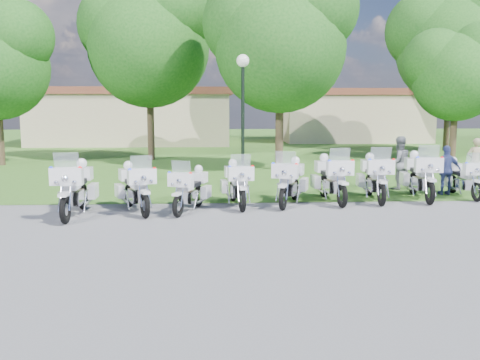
{
  "coord_description": "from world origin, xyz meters",
  "views": [
    {
      "loc": [
        -0.13,
        -12.56,
        2.9
      ],
      "look_at": [
        0.57,
        1.2,
        0.95
      ],
      "focal_mm": 40.0,
      "sensor_mm": 36.0,
      "label": 1
    }
  ],
  "objects_px": {
    "motorcycle_3": "(237,183)",
    "bystander_b": "(399,163)",
    "bystander_c": "(446,170)",
    "motorcycle_2": "(190,189)",
    "motorcycle_5": "(331,178)",
    "motorcycle_7": "(420,175)",
    "motorcycle_8": "(463,177)",
    "motorcycle_4": "(290,181)",
    "motorcycle_1": "(135,187)",
    "motorcycle_0": "(75,188)",
    "lamp_post": "(243,89)",
    "bystander_a": "(475,161)",
    "motorcycle_6": "(374,177)"
  },
  "relations": [
    {
      "from": "motorcycle_1",
      "to": "bystander_c",
      "type": "bearing_deg",
      "value": 170.86
    },
    {
      "from": "motorcycle_5",
      "to": "motorcycle_1",
      "type": "bearing_deg",
      "value": 7.38
    },
    {
      "from": "bystander_a",
      "to": "bystander_c",
      "type": "distance_m",
      "value": 3.38
    },
    {
      "from": "motorcycle_0",
      "to": "motorcycle_3",
      "type": "distance_m",
      "value": 4.44
    },
    {
      "from": "motorcycle_4",
      "to": "motorcycle_6",
      "type": "relative_size",
      "value": 0.92
    },
    {
      "from": "bystander_b",
      "to": "bystander_a",
      "type": "bearing_deg",
      "value": -170.43
    },
    {
      "from": "motorcycle_5",
      "to": "lamp_post",
      "type": "bearing_deg",
      "value": -55.12
    },
    {
      "from": "motorcycle_0",
      "to": "motorcycle_7",
      "type": "distance_m",
      "value": 10.24
    },
    {
      "from": "motorcycle_8",
      "to": "bystander_a",
      "type": "height_order",
      "value": "bystander_a"
    },
    {
      "from": "motorcycle_1",
      "to": "motorcycle_2",
      "type": "relative_size",
      "value": 1.08
    },
    {
      "from": "motorcycle_2",
      "to": "bystander_b",
      "type": "distance_m",
      "value": 7.75
    },
    {
      "from": "motorcycle_5",
      "to": "motorcycle_8",
      "type": "height_order",
      "value": "motorcycle_5"
    },
    {
      "from": "motorcycle_1",
      "to": "motorcycle_4",
      "type": "xyz_separation_m",
      "value": [
        4.39,
        0.87,
        0.01
      ]
    },
    {
      "from": "motorcycle_2",
      "to": "motorcycle_0",
      "type": "bearing_deg",
      "value": 26.11
    },
    {
      "from": "motorcycle_1",
      "to": "motorcycle_3",
      "type": "xyz_separation_m",
      "value": [
        2.8,
        0.7,
        -0.02
      ]
    },
    {
      "from": "motorcycle_0",
      "to": "motorcycle_7",
      "type": "height_order",
      "value": "motorcycle_7"
    },
    {
      "from": "motorcycle_7",
      "to": "motorcycle_5",
      "type": "bearing_deg",
      "value": 13.14
    },
    {
      "from": "motorcycle_7",
      "to": "lamp_post",
      "type": "height_order",
      "value": "lamp_post"
    },
    {
      "from": "motorcycle_8",
      "to": "bystander_b",
      "type": "xyz_separation_m",
      "value": [
        -1.56,
        1.48,
        0.3
      ]
    },
    {
      "from": "motorcycle_3",
      "to": "bystander_a",
      "type": "height_order",
      "value": "bystander_a"
    },
    {
      "from": "motorcycle_2",
      "to": "motorcycle_4",
      "type": "xyz_separation_m",
      "value": [
        2.88,
        0.89,
        0.07
      ]
    },
    {
      "from": "motorcycle_5",
      "to": "bystander_b",
      "type": "xyz_separation_m",
      "value": [
        2.8,
        2.12,
        0.21
      ]
    },
    {
      "from": "motorcycle_1",
      "to": "lamp_post",
      "type": "bearing_deg",
      "value": -148.88
    },
    {
      "from": "motorcycle_3",
      "to": "motorcycle_8",
      "type": "height_order",
      "value": "motorcycle_3"
    },
    {
      "from": "motorcycle_1",
      "to": "motorcycle_5",
      "type": "relative_size",
      "value": 0.9
    },
    {
      "from": "motorcycle_8",
      "to": "motorcycle_2",
      "type": "bearing_deg",
      "value": 10.72
    },
    {
      "from": "lamp_post",
      "to": "bystander_a",
      "type": "height_order",
      "value": "lamp_post"
    },
    {
      "from": "motorcycle_1",
      "to": "bystander_a",
      "type": "height_order",
      "value": "bystander_a"
    },
    {
      "from": "motorcycle_3",
      "to": "bystander_c",
      "type": "relative_size",
      "value": 1.46
    },
    {
      "from": "motorcycle_2",
      "to": "lamp_post",
      "type": "bearing_deg",
      "value": -93.06
    },
    {
      "from": "lamp_post",
      "to": "bystander_c",
      "type": "bearing_deg",
      "value": -17.52
    },
    {
      "from": "motorcycle_6",
      "to": "bystander_c",
      "type": "bearing_deg",
      "value": -158.09
    },
    {
      "from": "motorcycle_8",
      "to": "motorcycle_5",
      "type": "bearing_deg",
      "value": 6.51
    },
    {
      "from": "motorcycle_7",
      "to": "motorcycle_8",
      "type": "relative_size",
      "value": 1.19
    },
    {
      "from": "motorcycle_3",
      "to": "motorcycle_4",
      "type": "relative_size",
      "value": 1.0
    },
    {
      "from": "motorcycle_5",
      "to": "bystander_a",
      "type": "distance_m",
      "value": 7.1
    },
    {
      "from": "motorcycle_2",
      "to": "motorcycle_5",
      "type": "bearing_deg",
      "value": -144.8
    },
    {
      "from": "lamp_post",
      "to": "bystander_b",
      "type": "bearing_deg",
      "value": -9.43
    },
    {
      "from": "motorcycle_7",
      "to": "motorcycle_1",
      "type": "bearing_deg",
      "value": 16.72
    },
    {
      "from": "motorcycle_8",
      "to": "bystander_b",
      "type": "distance_m",
      "value": 2.17
    },
    {
      "from": "motorcycle_7",
      "to": "bystander_a",
      "type": "bearing_deg",
      "value": -130.18
    },
    {
      "from": "motorcycle_4",
      "to": "motorcycle_7",
      "type": "distance_m",
      "value": 4.22
    },
    {
      "from": "bystander_b",
      "to": "motorcycle_6",
      "type": "bearing_deg",
      "value": 40.99
    },
    {
      "from": "motorcycle_3",
      "to": "bystander_b",
      "type": "bearing_deg",
      "value": -161.38
    },
    {
      "from": "motorcycle_8",
      "to": "bystander_a",
      "type": "relative_size",
      "value": 1.31
    },
    {
      "from": "motorcycle_3",
      "to": "motorcycle_5",
      "type": "relative_size",
      "value": 0.93
    },
    {
      "from": "motorcycle_8",
      "to": "bystander_c",
      "type": "xyz_separation_m",
      "value": [
        -0.4,
        0.33,
        0.18
      ]
    },
    {
      "from": "motorcycle_4",
      "to": "bystander_a",
      "type": "relative_size",
      "value": 1.39
    },
    {
      "from": "motorcycle_3",
      "to": "motorcycle_4",
      "type": "xyz_separation_m",
      "value": [
        1.58,
        0.17,
        0.03
      ]
    },
    {
      "from": "motorcycle_3",
      "to": "motorcycle_5",
      "type": "distance_m",
      "value": 2.93
    }
  ]
}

